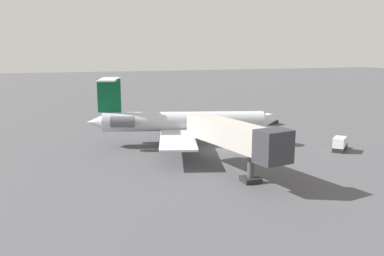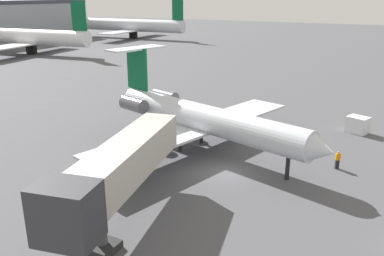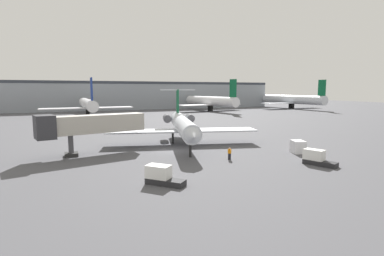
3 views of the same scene
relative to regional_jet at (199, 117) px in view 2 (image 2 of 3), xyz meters
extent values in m
cube|color=#4C4C51|center=(-4.00, -4.78, -3.52)|extent=(400.00, 400.00, 0.10)
cylinder|color=silver|center=(-0.22, -0.81, -0.04)|extent=(8.58, 22.40, 2.72)
cone|color=silver|center=(-3.41, -12.42, -0.04)|extent=(3.08, 2.81, 2.58)
cone|color=silver|center=(2.99, 10.89, -0.04)|extent=(2.92, 3.12, 2.31)
cube|color=silver|center=(6.59, -1.65, -1.10)|extent=(12.69, 7.41, 0.24)
cube|color=silver|center=(-6.51, 1.95, -1.10)|extent=(12.69, 7.41, 0.24)
cylinder|color=#595960|center=(4.14, 6.53, 0.36)|extent=(2.29, 3.48, 1.50)
cylinder|color=#595960|center=(-0.22, 7.73, 0.36)|extent=(2.29, 3.48, 1.50)
cube|color=#0C5933|center=(2.49, 9.06, 3.64)|extent=(1.08, 3.15, 4.64)
cube|color=silver|center=(2.49, 9.06, 5.86)|extent=(7.19, 4.12, 0.20)
cylinder|color=black|center=(-2.67, -9.72, -2.43)|extent=(0.36, 0.36, 2.07)
cylinder|color=black|center=(1.85, 0.69, -2.43)|extent=(0.36, 0.36, 2.07)
cylinder|color=black|center=(-1.24, 1.54, -2.43)|extent=(0.36, 0.36, 2.07)
cube|color=#B7B2A8|center=(-14.39, -1.71, 0.93)|extent=(14.69, 5.57, 2.60)
cube|color=#333338|center=(-21.07, -3.14, 0.93)|extent=(3.02, 3.63, 3.20)
cylinder|color=#4C4C51|center=(-17.93, -2.46, -1.92)|extent=(0.70, 0.70, 3.10)
cube|color=#262626|center=(-17.93, -2.46, -3.22)|extent=(1.80, 1.80, 0.50)
cube|color=black|center=(1.64, -13.11, -3.04)|extent=(0.37, 0.40, 0.85)
cube|color=orange|center=(1.64, -13.11, -2.32)|extent=(0.42, 0.48, 0.60)
sphere|color=tan|center=(1.64, -13.11, -1.90)|extent=(0.24, 0.24, 0.24)
cube|color=silver|center=(13.18, -13.43, -2.54)|extent=(2.36, 2.67, 1.86)
cylinder|color=white|center=(40.63, 70.07, 0.93)|extent=(8.67, 35.35, 4.00)
cube|color=#0C5933|center=(42.72, 54.64, 6.43)|extent=(0.83, 4.00, 7.00)
cube|color=white|center=(40.63, 70.07, -0.67)|extent=(30.05, 9.91, 0.30)
cube|color=black|center=(40.63, 70.07, -2.27)|extent=(1.20, 2.80, 2.40)
cylinder|color=silver|center=(85.64, 69.92, 1.05)|extent=(6.03, 39.85, 4.25)
cube|color=#0C5933|center=(86.45, 52.09, 6.68)|extent=(0.48, 4.01, 7.00)
cube|color=silver|center=(85.64, 69.92, -0.67)|extent=(33.58, 7.50, 0.30)
cube|color=black|center=(85.64, 69.92, -2.27)|extent=(1.20, 2.80, 2.40)
camera|label=1|loc=(-53.82, 15.90, 9.95)|focal=37.98mm
camera|label=2|loc=(-34.10, -17.27, 11.53)|focal=37.85mm
camera|label=3|loc=(-18.64, -47.48, 5.93)|focal=28.05mm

